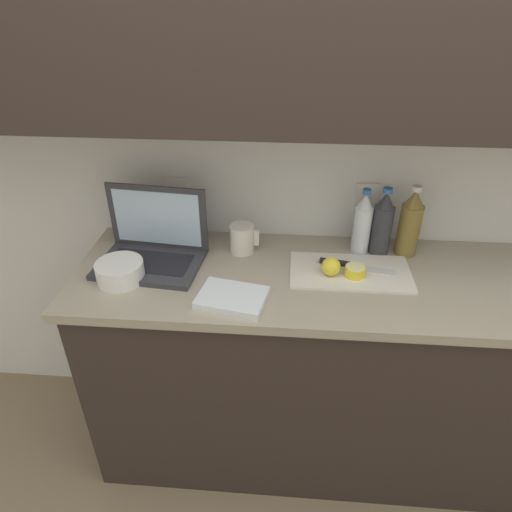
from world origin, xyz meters
name	(u,v)px	position (x,y,z in m)	size (l,w,h in m)	color
ground_plane	(327,442)	(0.00, 0.00, 0.00)	(12.00, 12.00, 0.00)	#847056
wall_back	(362,79)	(0.00, 0.22, 1.56)	(5.20, 0.38, 2.60)	white
counter_unit	(341,368)	(0.02, 0.00, 0.48)	(1.98, 0.59, 0.93)	#332823
laptop	(153,245)	(-0.72, 0.06, 0.99)	(0.40, 0.29, 0.27)	#333338
cutting_board	(350,272)	(0.01, 0.03, 0.93)	(0.43, 0.24, 0.01)	silver
knife	(344,264)	(-0.01, 0.06, 0.95)	(0.27, 0.08, 0.02)	silver
lemon_half_cut	(355,272)	(0.02, 0.00, 0.96)	(0.07, 0.07, 0.04)	yellow
lemon_whole_beside	(331,267)	(-0.06, 0.00, 0.97)	(0.07, 0.07, 0.07)	yellow
bottle_green_soda	(410,224)	(0.23, 0.18, 1.06)	(0.08, 0.08, 0.28)	olive
bottle_oil_tall	(382,224)	(0.13, 0.18, 1.05)	(0.08, 0.08, 0.27)	#333338
bottle_water_clear	(362,224)	(0.06, 0.18, 1.05)	(0.07, 0.07, 0.26)	silver
measuring_cup	(242,239)	(-0.40, 0.15, 0.99)	(0.11, 0.09, 0.11)	silver
bowl_white	(120,271)	(-0.80, -0.08, 0.96)	(0.17, 0.17, 0.07)	white
dish_towel	(232,298)	(-0.40, -0.17, 0.94)	(0.22, 0.16, 0.02)	white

